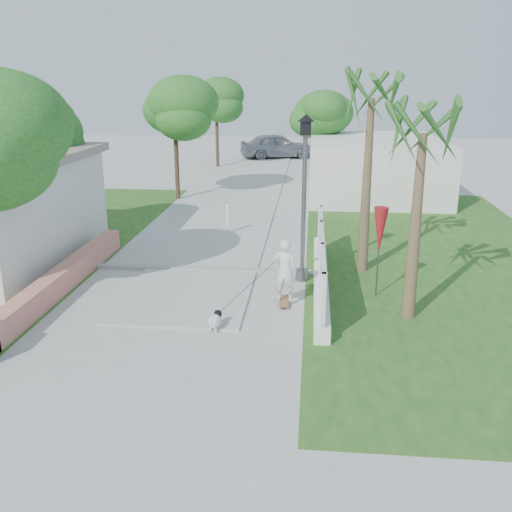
# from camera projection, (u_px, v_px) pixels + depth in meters

# --- Properties ---
(ground) EXTENTS (90.00, 90.00, 0.00)m
(ground) POSITION_uv_depth(u_px,v_px,m) (141.00, 374.00, 10.71)
(ground) COLOR #B7B7B2
(ground) RESTS_ON ground
(path_strip) EXTENTS (3.20, 36.00, 0.06)m
(path_strip) POSITION_uv_depth(u_px,v_px,m) (252.00, 184.00, 29.69)
(path_strip) COLOR #B7B7B2
(path_strip) RESTS_ON ground
(curb) EXTENTS (6.50, 0.25, 0.10)m
(curb) POSITION_uv_depth(u_px,v_px,m) (201.00, 269.00, 16.39)
(curb) COLOR #999993
(curb) RESTS_ON ground
(grass_left) EXTENTS (8.00, 20.00, 0.01)m
(grass_left) POSITION_uv_depth(u_px,v_px,m) (6.00, 245.00, 18.96)
(grass_left) COLOR #20571B
(grass_left) RESTS_ON ground
(grass_right) EXTENTS (8.00, 20.00, 0.01)m
(grass_right) POSITION_uv_depth(u_px,v_px,m) (436.00, 257.00, 17.65)
(grass_right) COLOR #20571B
(grass_right) RESTS_ON ground
(pink_wall) EXTENTS (0.45, 8.20, 0.80)m
(pink_wall) POSITION_uv_depth(u_px,v_px,m) (53.00, 286.00, 14.30)
(pink_wall) COLOR #C27563
(pink_wall) RESTS_ON ground
(lattice_fence) EXTENTS (0.35, 7.00, 1.50)m
(lattice_fence) POSITION_uv_depth(u_px,v_px,m) (321.00, 268.00, 14.98)
(lattice_fence) COLOR white
(lattice_fence) RESTS_ON ground
(building_right) EXTENTS (6.00, 8.00, 2.60)m
(building_right) POSITION_uv_depth(u_px,v_px,m) (374.00, 167.00, 26.85)
(building_right) COLOR silver
(building_right) RESTS_ON ground
(street_lamp) EXTENTS (0.44, 0.44, 4.44)m
(street_lamp) POSITION_uv_depth(u_px,v_px,m) (304.00, 193.00, 14.93)
(street_lamp) COLOR #59595E
(street_lamp) RESTS_ON ground
(bollard) EXTENTS (0.14, 0.14, 1.09)m
(bollard) POSITION_uv_depth(u_px,v_px,m) (228.00, 218.00, 20.01)
(bollard) COLOR white
(bollard) RESTS_ON ground
(patio_umbrella) EXTENTS (0.36, 0.36, 2.30)m
(patio_umbrella) POSITION_uv_depth(u_px,v_px,m) (380.00, 232.00, 14.03)
(patio_umbrella) COLOR #59595E
(patio_umbrella) RESTS_ON ground
(tree_left_mid) EXTENTS (3.20, 3.20, 4.85)m
(tree_left_mid) POSITION_uv_depth(u_px,v_px,m) (44.00, 137.00, 18.22)
(tree_left_mid) COLOR #4C3826
(tree_left_mid) RESTS_ON ground
(tree_path_left) EXTENTS (3.40, 3.40, 5.23)m
(tree_path_left) POSITION_uv_depth(u_px,v_px,m) (175.00, 113.00, 25.01)
(tree_path_left) COLOR #4C3826
(tree_path_left) RESTS_ON ground
(tree_path_right) EXTENTS (3.00, 3.00, 4.79)m
(tree_path_right) POSITION_uv_depth(u_px,v_px,m) (316.00, 116.00, 28.33)
(tree_path_right) COLOR #4C3826
(tree_path_right) RESTS_ON ground
(tree_path_far) EXTENTS (3.20, 3.20, 5.17)m
(tree_path_far) POSITION_uv_depth(u_px,v_px,m) (217.00, 103.00, 34.49)
(tree_path_far) COLOR #4C3826
(tree_path_far) RESTS_ON ground
(palm_far) EXTENTS (1.80, 1.80, 5.30)m
(palm_far) POSITION_uv_depth(u_px,v_px,m) (371.00, 110.00, 15.10)
(palm_far) COLOR brown
(palm_far) RESTS_ON ground
(palm_near) EXTENTS (1.80, 1.80, 4.70)m
(palm_near) POSITION_uv_depth(u_px,v_px,m) (422.00, 145.00, 12.06)
(palm_near) COLOR brown
(palm_near) RESTS_ON ground
(skateboarder) EXTENTS (1.74, 1.86, 1.66)m
(skateboarder) POSITION_uv_depth(u_px,v_px,m) (254.00, 283.00, 13.29)
(skateboarder) COLOR olive
(skateboarder) RESTS_ON ground
(dog) EXTENTS (0.34, 0.61, 0.42)m
(dog) POSITION_uv_depth(u_px,v_px,m) (215.00, 320.00, 12.51)
(dog) COLOR silver
(dog) RESTS_ON ground
(parked_car) EXTENTS (5.34, 3.47, 1.69)m
(parked_car) POSITION_uv_depth(u_px,v_px,m) (277.00, 146.00, 38.99)
(parked_car) COLOR #A7A9AF
(parked_car) RESTS_ON ground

